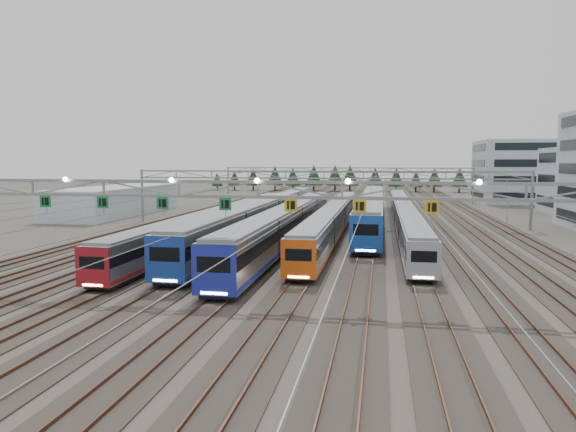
% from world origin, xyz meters
% --- Properties ---
extents(ground, '(400.00, 400.00, 0.00)m').
position_xyz_m(ground, '(0.00, 0.00, 0.00)').
color(ground, '#47423A').
rests_on(ground, ground).
extents(track_bed, '(54.00, 260.00, 5.42)m').
position_xyz_m(track_bed, '(0.00, 100.00, 1.49)').
color(track_bed, '#2D2823').
rests_on(track_bed, ground).
extents(train_a, '(2.54, 60.50, 3.30)m').
position_xyz_m(train_a, '(-11.25, 28.39, 1.90)').
color(train_a, black).
rests_on(train_a, ground).
extents(train_b, '(3.04, 66.48, 3.96)m').
position_xyz_m(train_b, '(-6.75, 33.16, 2.23)').
color(train_b, black).
rests_on(train_b, ground).
extents(train_c, '(3.01, 54.94, 3.92)m').
position_xyz_m(train_c, '(-2.25, 24.65, 2.21)').
color(train_c, black).
rests_on(train_c, ground).
extents(train_d, '(2.67, 58.78, 3.47)m').
position_xyz_m(train_d, '(2.25, 32.41, 1.99)').
color(train_d, black).
rests_on(train_d, ground).
extents(train_e, '(3.19, 57.11, 4.16)m').
position_xyz_m(train_e, '(6.75, 43.31, 2.33)').
color(train_e, black).
rests_on(train_e, ground).
extents(train_f, '(2.53, 68.12, 3.29)m').
position_xyz_m(train_f, '(11.25, 38.65, 1.89)').
color(train_f, black).
rests_on(train_f, ground).
extents(gantry_near, '(56.36, 0.61, 8.08)m').
position_xyz_m(gantry_near, '(-0.05, -0.12, 7.09)').
color(gantry_near, gray).
rests_on(gantry_near, ground).
extents(gantry_mid, '(56.36, 0.36, 8.00)m').
position_xyz_m(gantry_mid, '(0.00, 40.00, 6.39)').
color(gantry_mid, gray).
rests_on(gantry_mid, ground).
extents(gantry_far, '(56.36, 0.36, 8.00)m').
position_xyz_m(gantry_far, '(0.00, 85.00, 6.39)').
color(gantry_far, gray).
rests_on(gantry_far, ground).
extents(depot_bldg_north, '(22.00, 18.00, 13.97)m').
position_xyz_m(depot_bldg_north, '(40.94, 91.02, 6.99)').
color(depot_bldg_north, '#A8BAC8').
rests_on(depot_bldg_north, ground).
extents(west_shed, '(10.00, 30.00, 4.83)m').
position_xyz_m(west_shed, '(-37.65, 49.52, 2.42)').
color(west_shed, '#A8BAC8').
rests_on(west_shed, ground).
extents(treeline, '(93.80, 5.60, 7.02)m').
position_xyz_m(treeline, '(-0.90, 127.63, 4.23)').
color(treeline, '#332114').
rests_on(treeline, ground).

